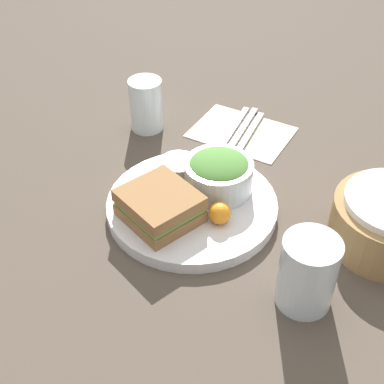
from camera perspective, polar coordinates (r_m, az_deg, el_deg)
The scene contains 12 objects.
ground_plane at distance 0.92m, azimuth -0.00°, elevation -1.97°, with size 4.00×4.00×0.00m, color #4C4238.
plate at distance 0.91m, azimuth -0.00°, elevation -1.47°, with size 0.29×0.29×0.02m, color silver.
sandwich at distance 0.86m, azimuth -3.47°, elevation -1.49°, with size 0.14×0.14×0.05m.
salad_bowl at distance 0.91m, azimuth 2.86°, elevation 2.06°, with size 0.12×0.12×0.07m.
dressing_cup at distance 0.94m, azimuth -1.42°, elevation 2.42°, with size 0.07×0.07×0.04m, color #B7B7BC.
orange_wedge at distance 0.86m, azimuth 2.97°, elevation -2.26°, with size 0.04×0.04×0.04m, color orange.
drink_glass at distance 0.76m, azimuth 12.21°, elevation -8.41°, with size 0.08×0.08×0.11m, color silver.
napkin at distance 1.11m, azimuth 5.30°, elevation 6.40°, with size 0.15×0.20×0.00m, color beige.
fork at distance 1.11m, azimuth 4.44°, elevation 6.80°, with size 0.17×0.01×0.01m, color #B2B2B7.
knife at distance 1.11m, azimuth 5.32°, elevation 6.60°, with size 0.18×0.01×0.01m, color #B2B2B7.
spoon at distance 1.11m, azimuth 6.20°, elevation 6.39°, with size 0.15×0.01×0.01m, color #B2B2B7.
water_glass at distance 1.10m, azimuth -4.93°, elevation 9.25°, with size 0.07×0.07×0.11m, color silver.
Camera 1 is at (0.59, 0.34, 0.61)m, focal length 50.00 mm.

